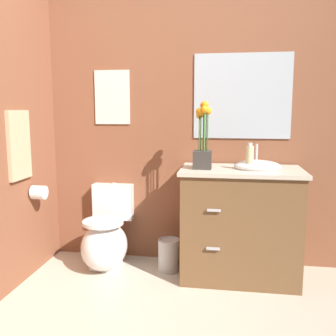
% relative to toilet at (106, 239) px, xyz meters
% --- Properties ---
extents(wall_back, '(4.00, 0.05, 2.50)m').
position_rel_toilet_xyz_m(wall_back, '(0.93, 0.30, 1.01)').
color(wall_back, brown).
rests_on(wall_back, ground_plane).
extents(toilet, '(0.38, 0.59, 0.69)m').
position_rel_toilet_xyz_m(toilet, '(0.00, 0.00, 0.00)').
color(toilet, white).
rests_on(toilet, ground_plane).
extents(vanity_cabinet, '(0.94, 0.56, 1.07)m').
position_rel_toilet_xyz_m(vanity_cabinet, '(1.12, -0.03, 0.21)').
color(vanity_cabinet, brown).
rests_on(vanity_cabinet, ground_plane).
extents(flower_vase, '(0.14, 0.14, 0.52)m').
position_rel_toilet_xyz_m(flower_vase, '(0.82, -0.07, 0.85)').
color(flower_vase, '#38332D').
rests_on(flower_vase, vanity_cabinet).
extents(soap_bottle, '(0.06, 0.06, 0.21)m').
position_rel_toilet_xyz_m(soap_bottle, '(1.17, -0.09, 0.74)').
color(soap_bottle, beige).
rests_on(soap_bottle, vanity_cabinet).
extents(trash_bin, '(0.18, 0.18, 0.27)m').
position_rel_toilet_xyz_m(trash_bin, '(0.54, 0.00, -0.11)').
color(trash_bin, '#B7B7BC').
rests_on(trash_bin, ground_plane).
extents(wall_poster, '(0.31, 0.01, 0.47)m').
position_rel_toilet_xyz_m(wall_poster, '(-0.00, 0.27, 1.20)').
color(wall_poster, silver).
extents(wall_mirror, '(0.80, 0.01, 0.70)m').
position_rel_toilet_xyz_m(wall_mirror, '(1.12, 0.27, 1.21)').
color(wall_mirror, '#B2BCC6').
extents(hanging_towel, '(0.03, 0.28, 0.52)m').
position_rel_toilet_xyz_m(hanging_towel, '(-0.54, -0.35, 0.83)').
color(hanging_towel, tan).
extents(toilet_paper_roll, '(0.11, 0.11, 0.11)m').
position_rel_toilet_xyz_m(toilet_paper_roll, '(-0.49, -0.20, 0.44)').
color(toilet_paper_roll, white).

